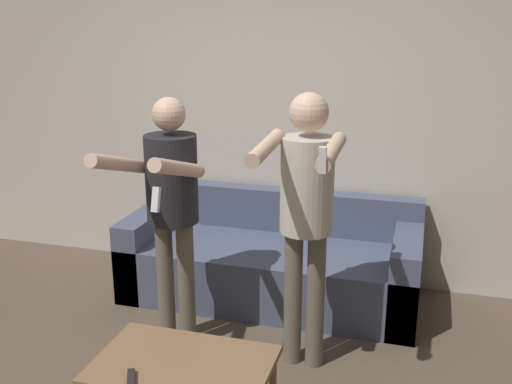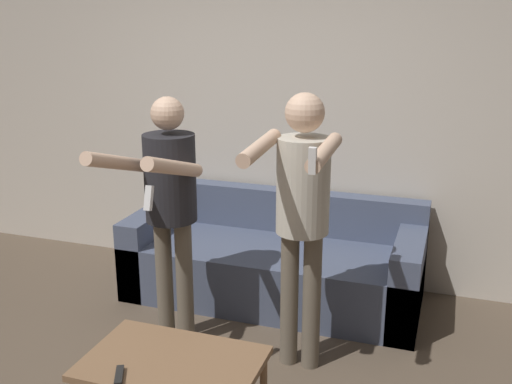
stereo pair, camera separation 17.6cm
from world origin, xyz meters
TOP-DOWN VIEW (x-y plane):
  - wall_back at (0.00, 2.03)m, footprint 6.40×0.06m
  - couch at (0.20, 1.55)m, footprint 2.20×0.89m
  - person_standing_left at (-0.22, 0.68)m, footprint 0.44×0.79m
  - person_standing_right at (0.63, 0.68)m, footprint 0.43×0.70m
  - coffee_table at (0.18, -0.14)m, footprint 0.88×0.58m
  - remote_on_table at (0.01, -0.36)m, footprint 0.10×0.15m

SIDE VIEW (x-z plane):
  - couch at x=0.20m, z-range -0.11..0.65m
  - coffee_table at x=0.18m, z-range 0.17..0.61m
  - remote_on_table at x=0.01m, z-range 0.44..0.46m
  - person_standing_left at x=-0.22m, z-range 0.21..1.84m
  - person_standing_right at x=0.63m, z-range 0.22..1.91m
  - wall_back at x=0.00m, z-range 0.00..2.70m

